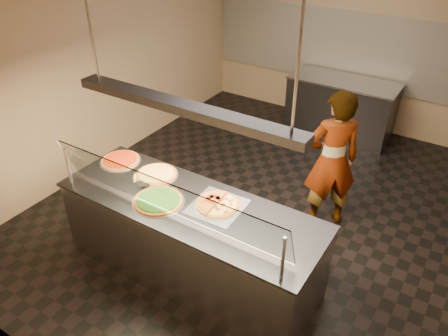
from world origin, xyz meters
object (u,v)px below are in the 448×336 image
Objects in this scene: half_pizza_pepperoni at (209,200)px; pizza_cheese at (157,174)px; prep_table at (340,107)px; worker at (332,161)px; serving_counter at (191,239)px; pizza_spinach at (158,200)px; perforated_tray at (218,206)px; heat_lamp_housing at (183,107)px; pizza_tomato at (121,160)px; half_pizza_sausage at (226,207)px; pizza_spatula at (139,180)px; sneeze_guard at (164,197)px.

pizza_cheese is at bearing 172.54° from half_pizza_pepperoni.
half_pizza_pepperoni is 0.24× the size of prep_table.
prep_table is 2.50m from worker.
pizza_spinach is at bearing -152.84° from serving_counter.
perforated_tray is at bearing 23.84° from serving_counter.
prep_table is 0.75× the size of heat_lamp_housing.
prep_table is 4.25m from heat_lamp_housing.
pizza_tomato is (-1.11, 0.22, 0.48)m from serving_counter.
pizza_cheese is 2.00m from worker.
perforated_tray is 0.22× the size of heat_lamp_housing.
perforated_tray is 1.24× the size of half_pizza_pepperoni.
pizza_tomato reaches higher than perforated_tray.
heat_lamp_housing is at bearing -92.28° from prep_table.
heat_lamp_housing is at bearing -156.16° from perforated_tray.
half_pizza_sausage is 0.90× the size of pizza_cheese.
pizza_cheese is at bearing 70.38° from pizza_spatula.
half_pizza_pepperoni reaches higher than perforated_tray.
sneeze_guard is 0.55m from half_pizza_pepperoni.
half_pizza_sausage is 0.95m from pizza_cheese.
pizza_cheese is at bearing 174.11° from half_pizza_sausage.
prep_table is (-0.01, 3.86, -0.50)m from half_pizza_pepperoni.
pizza_cheese is (-0.94, 0.10, -0.01)m from half_pizza_sausage.
pizza_tomato is at bearing 155.94° from pizza_spatula.
sneeze_guard is at bearing -109.60° from half_pizza_pepperoni.
pizza_spatula is (-0.66, 0.02, 0.49)m from serving_counter.
pizza_spinach is at bearing -22.80° from pizza_tomato.
pizza_cheese is at bearing 159.89° from serving_counter.
sneeze_guard is at bearing -26.81° from pizza_tomato.
pizza_spatula reaches higher than pizza_tomato.
pizza_tomato is 4.00m from prep_table.
heat_lamp_housing is (-0.00, 0.34, 0.72)m from sneeze_guard.
sneeze_guard is at bearing -90.00° from serving_counter.
serving_counter is 1.58× the size of prep_table.
pizza_spatula is at bearing 151.35° from sneeze_guard.
half_pizza_pepperoni is 0.18× the size of heat_lamp_housing.
serving_counter is at bearing -92.28° from prep_table.
sneeze_guard reaches higher than prep_table.
pizza_cheese reaches higher than serving_counter.
heat_lamp_housing is at bearing -144.58° from half_pizza_pepperoni.
heat_lamp_housing reaches higher than half_pizza_pepperoni.
pizza_spatula is (0.46, -0.20, 0.01)m from pizza_tomato.
prep_table is (0.81, 3.96, -0.49)m from pizza_spatula.
serving_counter is at bearing -161.91° from half_pizza_sausage.
half_pizza_pepperoni reaches higher than prep_table.
pizza_spinach is (-0.27, -0.14, 0.48)m from serving_counter.
prep_table is at bearing 87.72° from serving_counter.
worker is at bearing 46.45° from pizza_spatula.
pizza_tomato is 2.41m from worker.
sneeze_guard is at bearing -92.10° from prep_table.
pizza_spinach is 2.07m from worker.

